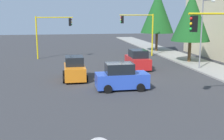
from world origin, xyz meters
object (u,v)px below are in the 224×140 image
car_orange (75,69)px  car_red (138,60)px  traffic_signal_far_right (52,29)px  car_blue (121,77)px  traffic_signal_far_left (139,27)px  tree_roadside_far (157,12)px  tree_roadside_mid (191,17)px  street_lamp_curbside (204,26)px

car_orange → car_red: 7.50m
traffic_signal_far_right → car_orange: bearing=10.4°
traffic_signal_far_right → car_blue: bearing=19.0°
traffic_signal_far_right → car_blue: (16.00, 5.50, -2.86)m
traffic_signal_far_left → tree_roadside_far: bearing=136.3°
traffic_signal_far_right → car_orange: size_ratio=1.45×
traffic_signal_far_left → tree_roadside_mid: (6.00, 4.32, 1.27)m
tree_roadside_mid → traffic_signal_far_right: bearing=-111.0°
traffic_signal_far_right → tree_roadside_mid: (6.00, 15.64, 1.46)m
street_lamp_curbside → car_blue: bearing=-59.0°
traffic_signal_far_right → car_red: 12.59m
traffic_signal_far_right → car_blue: size_ratio=1.38×
street_lamp_curbside → tree_roadside_mid: size_ratio=0.88×
car_red → tree_roadside_mid: bearing=110.4°
traffic_signal_far_left → tree_roadside_far: size_ratio=0.62×
car_orange → car_blue: bearing=40.8°
street_lamp_curbside → car_blue: size_ratio=1.82×
traffic_signal_far_right → tree_roadside_mid: size_ratio=0.67×
car_blue → car_red: bearing=156.2°
tree_roadside_mid → car_red: bearing=-69.6°
tree_roadside_far → car_red: bearing=-26.9°
traffic_signal_far_left → tree_roadside_mid: tree_roadside_mid is taller
tree_roadside_far → traffic_signal_far_left: bearing=-43.7°
traffic_signal_far_right → street_lamp_curbside: size_ratio=0.76×
traffic_signal_far_right → traffic_signal_far_left: 11.32m
tree_roadside_far → car_red: tree_roadside_far is taller
car_orange → car_blue: (3.78, 3.26, 0.00)m
traffic_signal_far_right → car_red: bearing=45.8°
traffic_signal_far_left → tree_roadside_far: tree_roadside_far is taller
street_lamp_curbside → car_red: 7.21m
traffic_signal_far_right → traffic_signal_far_left: size_ratio=0.95×
traffic_signal_far_right → car_blue: traffic_signal_far_right is taller
tree_roadside_far → tree_roadside_mid: 10.03m
street_lamp_curbside → tree_roadside_mid: (-4.39, 0.80, 0.87)m
traffic_signal_far_right → tree_roadside_far: bearing=104.8°
traffic_signal_far_right → traffic_signal_far_left: traffic_signal_far_left is taller
car_orange → tree_roadside_far: bearing=141.5°
street_lamp_curbside → car_orange: street_lamp_curbside is taller
traffic_signal_far_right → car_orange: traffic_signal_far_right is taller
car_orange → car_red: same height
traffic_signal_far_left → car_red: 9.43m
tree_roadside_far → car_orange: size_ratio=2.45×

